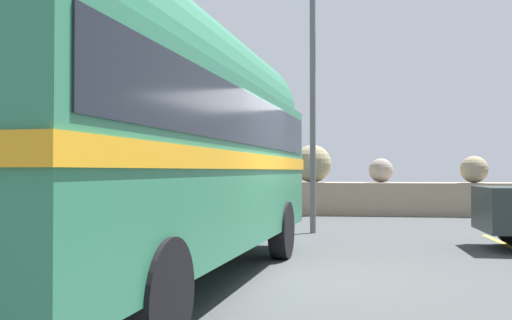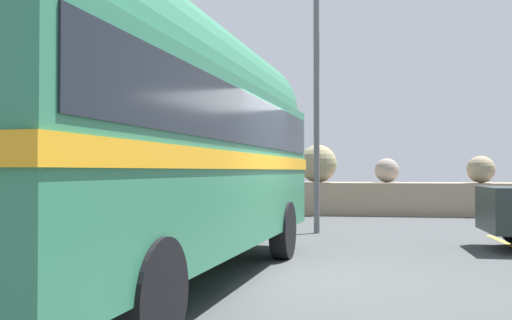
% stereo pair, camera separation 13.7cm
% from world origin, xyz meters
% --- Properties ---
extents(ground, '(32.00, 26.00, 0.02)m').
position_xyz_m(ground, '(0.00, 0.00, 0.01)').
color(ground, '#3A3D3E').
extents(breakwater, '(31.36, 1.94, 2.38)m').
position_xyz_m(breakwater, '(0.01, 11.78, 0.70)').
color(breakwater, gray).
rests_on(breakwater, ground).
extents(vintage_coach, '(3.31, 8.79, 3.70)m').
position_xyz_m(vintage_coach, '(-1.54, -0.84, 2.05)').
color(vintage_coach, black).
rests_on(vintage_coach, ground).
extents(lamp_post, '(1.02, 0.68, 6.16)m').
position_xyz_m(lamp_post, '(0.32, 5.73, 3.49)').
color(lamp_post, '#5B5B60').
rests_on(lamp_post, ground).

